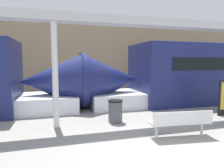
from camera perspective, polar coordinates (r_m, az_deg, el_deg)
name	(u,v)px	position (r m, az deg, el deg)	size (l,w,h in m)	color
ground_plane	(174,165)	(4.75, 17.35, -21.10)	(60.00, 60.00, 0.00)	gray
station_wall	(88,58)	(15.08, -6.79, 7.38)	(56.00, 0.20, 5.00)	#9E8460
bench_near	(181,121)	(6.11, 19.17, -9.98)	(1.81, 0.63, 0.80)	silver
trash_bin	(115,111)	(7.28, 0.96, -7.73)	(0.53, 0.53, 0.81)	#4C4F54
support_column_near	(55,76)	(6.81, -15.94, 2.33)	(0.20, 0.20, 3.46)	silver
canopy_beam	(53,17)	(6.95, -16.41, 17.90)	(28.00, 0.60, 0.28)	#B7B7BC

